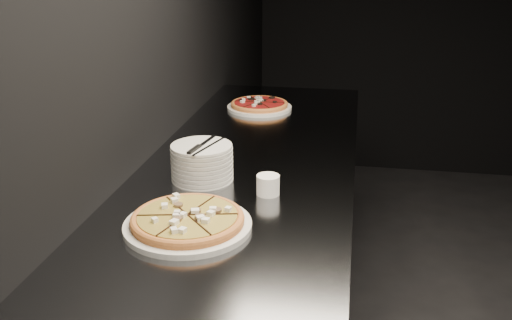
% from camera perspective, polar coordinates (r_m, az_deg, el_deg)
% --- Properties ---
extents(wall_left, '(0.02, 5.00, 2.80)m').
position_cam_1_polar(wall_left, '(1.98, -11.72, 13.16)').
color(wall_left, black).
rests_on(wall_left, floor).
extents(counter, '(0.74, 2.44, 0.92)m').
position_cam_1_polar(counter, '(2.21, -0.75, -11.81)').
color(counter, slate).
rests_on(counter, floor).
extents(pizza_mushroom, '(0.37, 0.37, 0.04)m').
position_cam_1_polar(pizza_mushroom, '(1.57, -6.85, -6.07)').
color(pizza_mushroom, silver).
rests_on(pizza_mushroom, counter).
extents(pizza_tomato, '(0.30, 0.30, 0.04)m').
position_cam_1_polar(pizza_tomato, '(2.71, 0.34, 5.50)').
color(pizza_tomato, silver).
rests_on(pizza_tomato, counter).
extents(plate_stack, '(0.20, 0.20, 0.12)m').
position_cam_1_polar(plate_stack, '(1.87, -5.42, -0.23)').
color(plate_stack, silver).
rests_on(plate_stack, counter).
extents(cutlery, '(0.10, 0.21, 0.01)m').
position_cam_1_polar(cutlery, '(1.83, -5.37, 1.42)').
color(cutlery, '#BABCC1').
rests_on(cutlery, plate_stack).
extents(ramekin, '(0.07, 0.07, 0.06)m').
position_cam_1_polar(ramekin, '(1.76, 1.21, -2.45)').
color(ramekin, white).
rests_on(ramekin, counter).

